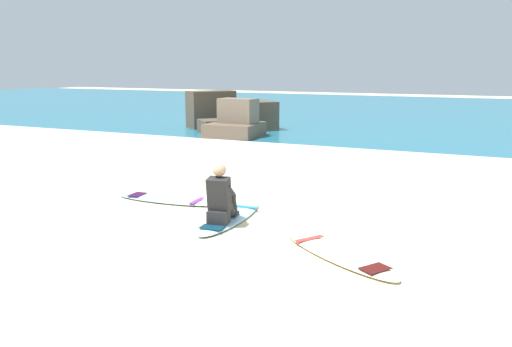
# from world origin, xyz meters

# --- Properties ---
(ground_plane) EXTENTS (80.00, 80.00, 0.00)m
(ground_plane) POSITION_xyz_m (0.00, 0.00, 0.00)
(ground_plane) COLOR beige
(sea) EXTENTS (80.00, 28.00, 0.10)m
(sea) POSITION_xyz_m (0.00, 20.92, 0.05)
(sea) COLOR teal
(sea) RESTS_ON ground
(breaking_foam) EXTENTS (80.00, 0.90, 0.11)m
(breaking_foam) POSITION_xyz_m (0.00, 7.22, 0.06)
(breaking_foam) COLOR white
(breaking_foam) RESTS_ON ground
(surfboard_main) EXTENTS (0.60, 2.15, 0.08)m
(surfboard_main) POSITION_xyz_m (0.15, 0.02, 0.04)
(surfboard_main) COLOR #9ED1E5
(surfboard_main) RESTS_ON ground
(surfer_seated) EXTENTS (0.45, 0.74, 0.95)m
(surfer_seated) POSITION_xyz_m (0.15, -0.30, 0.44)
(surfer_seated) COLOR #232326
(surfer_seated) RESTS_ON surfboard_main
(surfboard_spare_near) EXTENTS (2.18, 0.64, 0.08)m
(surfboard_spare_near) POSITION_xyz_m (-1.46, 0.61, 0.04)
(surfboard_spare_near) COLOR #9ED1E5
(surfboard_spare_near) RESTS_ON ground
(surfboard_spare_far) EXTENTS (2.11, 1.65, 0.08)m
(surfboard_spare_far) POSITION_xyz_m (2.23, -0.89, 0.04)
(surfboard_spare_far) COLOR #EFE5C6
(surfboard_spare_far) RESTS_ON ground
(rock_outcrop_distant) EXTENTS (3.88, 4.16, 1.53)m
(rock_outcrop_distant) POSITION_xyz_m (-4.76, 9.82, 0.56)
(rock_outcrop_distant) COLOR brown
(rock_outcrop_distant) RESTS_ON ground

